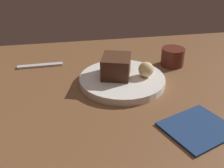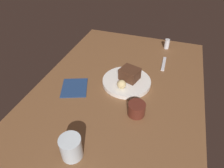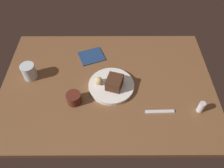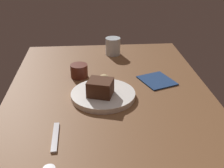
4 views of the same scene
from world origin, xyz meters
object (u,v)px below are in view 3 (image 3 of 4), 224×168
coffee_cup (74,98)px  dessert_spoon (160,112)px  salt_shaker (201,107)px  water_glass (29,71)px  chocolate_cake_slice (114,82)px  folded_napkin (92,56)px  dessert_plate (111,86)px  bread_roll (99,81)px

coffee_cup → dessert_spoon: 45.17cm
salt_shaker → water_glass: (92.41, -23.40, 1.38)cm
chocolate_cake_slice → water_glass: (48.52, -8.86, -0.70)cm
coffee_cup → dessert_spoon: size_ratio=0.52×
salt_shaker → coffee_cup: salt_shaker is taller
coffee_cup → folded_napkin: coffee_cup is taller
chocolate_cake_slice → water_glass: water_glass is taller
chocolate_cake_slice → water_glass: bearing=-10.3°
dessert_plate → coffee_cup: 22.06cm
coffee_cup → dessert_spoon: (-44.59, 6.73, -2.66)cm
dessert_plate → bread_roll: 7.77cm
water_glass → dessert_spoon: water_glass is taller
salt_shaker → coffee_cup: bearing=-5.1°
coffee_cup → dessert_spoon: coffee_cup is taller
dessert_plate → coffee_cup: size_ratio=3.29×
water_glass → dessert_spoon: 75.90cm
salt_shaker → folded_napkin: bearing=-34.7°
folded_napkin → dessert_plate: bearing=117.0°
dessert_plate → dessert_spoon: bearing=146.4°
water_glass → dessert_spoon: (-71.78, 24.31, -4.23)cm
dessert_spoon → folded_napkin: dessert_spoon is taller
salt_shaker → folded_napkin: size_ratio=0.44×
dessert_plate → bread_roll: bread_roll is taller
bread_roll → coffee_cup: (12.69, 10.63, -1.41)cm
water_glass → coffee_cup: (-27.19, 17.59, -1.57)cm
bread_roll → coffee_cup: bearing=39.9°
coffee_cup → dessert_spoon: bearing=171.4°
dessert_plate → coffee_cup: bearing=26.6°
bread_roll → folded_napkin: size_ratio=0.31×
dessert_plate → bread_roll: (6.97, -0.80, 3.34)cm
salt_shaker → coffee_cup: (65.21, -5.81, -0.19)cm
chocolate_cake_slice → bread_roll: chocolate_cake_slice is taller
dessert_plate → folded_napkin: dessert_plate is taller
salt_shaker → dessert_spoon: size_ratio=0.43×
dessert_plate → salt_shaker: bearing=161.1°
salt_shaker → dessert_spoon: bearing=2.5°
dessert_plate → folded_napkin: bearing=-63.0°
salt_shaker → water_glass: 95.33cm
salt_shaker → bread_roll: bearing=-17.4°
chocolate_cake_slice → water_glass: size_ratio=1.01×
dessert_plate → chocolate_cake_slice: size_ratio=2.77×
dessert_plate → bread_roll: size_ratio=5.65×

